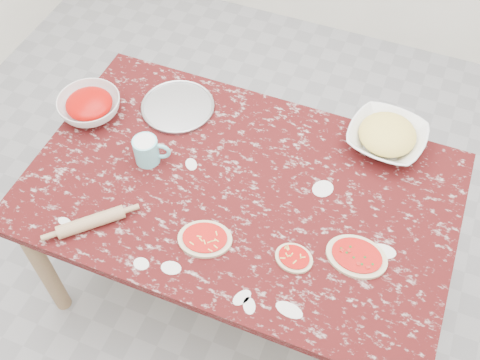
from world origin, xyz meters
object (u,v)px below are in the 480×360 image
at_px(sauce_bowl, 90,106).
at_px(rolling_pin, 91,222).
at_px(pizza_tray, 178,107).
at_px(flour_mug, 147,150).
at_px(worktable, 240,201).
at_px(cheese_bowl, 386,138).

height_order(sauce_bowl, rolling_pin, sauce_bowl).
height_order(pizza_tray, flour_mug, flour_mug).
relative_size(pizza_tray, rolling_pin, 1.24).
relative_size(pizza_tray, sauce_bowl, 1.17).
bearing_deg(worktable, sauce_bowl, 169.91).
distance_m(worktable, cheese_bowl, 0.63).
height_order(cheese_bowl, flour_mug, flour_mug).
xyz_separation_m(worktable, cheese_bowl, (0.45, 0.42, 0.12)).
xyz_separation_m(sauce_bowl, rolling_pin, (0.29, -0.48, -0.02)).
distance_m(pizza_tray, cheese_bowl, 0.86).
bearing_deg(sauce_bowl, cheese_bowl, 13.85).
height_order(sauce_bowl, flour_mug, flour_mug).
bearing_deg(rolling_pin, flour_mug, 81.90).
distance_m(pizza_tray, flour_mug, 0.30).
bearing_deg(sauce_bowl, worktable, -10.09).
bearing_deg(cheese_bowl, sauce_bowl, -166.15).
bearing_deg(flour_mug, worktable, 0.91).
bearing_deg(worktable, rolling_pin, -140.58).
bearing_deg(flour_mug, pizza_tray, 93.35).
relative_size(sauce_bowl, flour_mug, 1.82).
distance_m(sauce_bowl, flour_mug, 0.36).
distance_m(pizza_tray, rolling_pin, 0.64).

